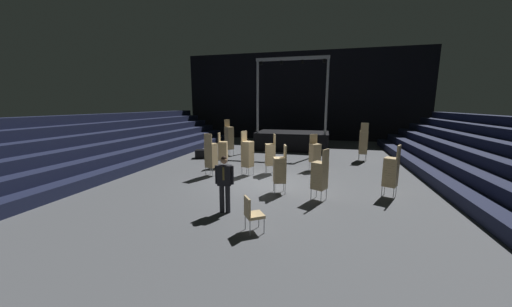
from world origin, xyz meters
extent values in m
cube|color=#515459|center=(0.00, 0.00, -0.05)|extent=(22.00, 30.00, 0.10)
cube|color=black|center=(0.00, 15.00, 4.00)|extent=(22.00, 0.30, 8.00)
cube|color=#191E38|center=(-6.88, 1.00, 0.23)|extent=(0.75, 24.00, 0.45)
cube|color=#191E38|center=(-7.62, 1.00, 0.68)|extent=(0.75, 24.00, 0.45)
cube|color=#191E38|center=(-8.38, 1.00, 1.12)|extent=(0.75, 24.00, 0.45)
cube|color=#191E38|center=(-9.12, 1.00, 1.57)|extent=(0.75, 24.00, 0.45)
cube|color=#191E38|center=(-9.88, 1.00, 2.02)|extent=(0.75, 24.00, 0.45)
cube|color=#191E38|center=(-10.62, 1.00, 2.48)|extent=(0.75, 24.00, 0.45)
cube|color=#191E38|center=(6.88, 1.00, 0.23)|extent=(0.75, 24.00, 0.45)
cube|color=#191E38|center=(7.62, 1.00, 0.68)|extent=(0.75, 24.00, 0.45)
cube|color=#191E38|center=(8.38, 1.00, 1.12)|extent=(0.75, 24.00, 0.45)
cube|color=black|center=(0.00, 9.10, 0.63)|extent=(5.13, 3.14, 1.27)
cylinder|color=#9EA0A8|center=(-2.32, 7.78, 3.74)|extent=(0.16, 0.16, 4.95)
cylinder|color=#9EA0A8|center=(2.32, 7.78, 3.74)|extent=(0.16, 0.16, 4.95)
cube|color=#9EA0A8|center=(0.00, 7.78, 6.21)|extent=(4.83, 0.20, 0.20)
cylinder|color=black|center=(-2.07, 7.78, 5.99)|extent=(0.18, 0.18, 0.22)
cylinder|color=black|center=(-0.69, 7.78, 5.99)|extent=(0.18, 0.18, 0.22)
cylinder|color=black|center=(0.69, 7.78, 5.99)|extent=(0.18, 0.18, 0.22)
cylinder|color=black|center=(2.07, 7.78, 5.99)|extent=(0.18, 0.18, 0.22)
cylinder|color=black|center=(-0.46, -3.35, 0.43)|extent=(0.15, 0.15, 0.86)
cylinder|color=black|center=(-0.64, -3.37, 0.43)|extent=(0.15, 0.15, 0.86)
cube|color=silver|center=(-0.55, -3.42, 1.17)|extent=(0.19, 0.12, 0.61)
cube|color=black|center=(-0.55, -3.36, 1.17)|extent=(0.43, 0.28, 0.61)
cube|color=brown|center=(-0.54, -3.47, 1.24)|extent=(0.06, 0.02, 0.39)
cylinder|color=black|center=(-0.32, -3.33, 1.18)|extent=(0.11, 0.11, 0.56)
cylinder|color=black|center=(-0.79, -3.39, 1.18)|extent=(0.11, 0.11, 0.56)
sphere|color=tan|center=(-0.55, -3.36, 1.61)|extent=(0.20, 0.20, 0.20)
sphere|color=black|center=(-0.55, -3.36, 1.67)|extent=(0.16, 0.16, 0.16)
cylinder|color=#B2B5BA|center=(-3.38, 5.60, 0.20)|extent=(0.02, 0.02, 0.40)
cylinder|color=#B2B5BA|center=(-3.58, 5.28, 0.20)|extent=(0.02, 0.02, 0.40)
cylinder|color=#B2B5BA|center=(-3.70, 5.81, 0.20)|extent=(0.02, 0.02, 0.40)
cylinder|color=#B2B5BA|center=(-3.90, 5.49, 0.20)|extent=(0.02, 0.02, 0.40)
cube|color=tan|center=(-3.64, 5.55, 0.44)|extent=(0.61, 0.61, 0.08)
cube|color=tan|center=(-3.64, 5.55, 0.53)|extent=(0.61, 0.61, 0.08)
cube|color=tan|center=(-3.64, 5.55, 0.61)|extent=(0.61, 0.61, 0.08)
cube|color=tan|center=(-3.64, 5.55, 0.70)|extent=(0.61, 0.61, 0.08)
cube|color=tan|center=(-3.64, 5.55, 0.78)|extent=(0.61, 0.61, 0.08)
cube|color=tan|center=(-3.64, 5.55, 0.87)|extent=(0.61, 0.61, 0.08)
cube|color=tan|center=(-3.64, 5.55, 0.95)|extent=(0.61, 0.61, 0.08)
cube|color=tan|center=(-3.64, 5.55, 1.04)|extent=(0.61, 0.61, 0.08)
cube|color=tan|center=(-3.64, 5.55, 1.12)|extent=(0.61, 0.61, 0.08)
cube|color=tan|center=(-3.64, 5.55, 1.21)|extent=(0.61, 0.61, 0.08)
cube|color=tan|center=(-3.64, 5.55, 1.29)|extent=(0.61, 0.61, 0.08)
cube|color=tan|center=(-3.64, 5.55, 1.38)|extent=(0.61, 0.61, 0.08)
cube|color=tan|center=(-3.64, 5.55, 1.46)|extent=(0.61, 0.61, 0.08)
cube|color=tan|center=(-3.64, 5.55, 1.55)|extent=(0.61, 0.61, 0.08)
cube|color=tan|center=(-3.64, 5.55, 1.63)|extent=(0.61, 0.61, 0.08)
cube|color=tan|center=(-3.64, 5.55, 1.72)|extent=(0.61, 0.61, 0.08)
cube|color=tan|center=(-3.64, 5.55, 1.80)|extent=(0.61, 0.61, 0.08)
cube|color=tan|center=(-3.81, 5.65, 2.08)|extent=(0.26, 0.37, 0.46)
cylinder|color=#B2B5BA|center=(-2.85, 0.79, 0.20)|extent=(0.02, 0.02, 0.40)
cylinder|color=#B2B5BA|center=(-2.48, 0.70, 0.20)|extent=(0.02, 0.02, 0.40)
cylinder|color=#B2B5BA|center=(-2.93, 0.42, 0.20)|extent=(0.02, 0.02, 0.40)
cylinder|color=#B2B5BA|center=(-2.56, 0.33, 0.20)|extent=(0.02, 0.02, 0.40)
cube|color=tan|center=(-2.70, 0.56, 0.44)|extent=(0.53, 0.53, 0.08)
cube|color=tan|center=(-2.70, 0.56, 0.53)|extent=(0.53, 0.53, 0.08)
cube|color=tan|center=(-2.70, 0.56, 0.61)|extent=(0.53, 0.53, 0.08)
cube|color=tan|center=(-2.70, 0.56, 0.70)|extent=(0.53, 0.53, 0.08)
cube|color=tan|center=(-2.70, 0.56, 0.78)|extent=(0.53, 0.53, 0.08)
cube|color=tan|center=(-2.70, 0.56, 0.87)|extent=(0.53, 0.53, 0.08)
cube|color=tan|center=(-2.70, 0.56, 0.95)|extent=(0.53, 0.53, 0.08)
cube|color=tan|center=(-2.70, 0.56, 1.04)|extent=(0.53, 0.53, 0.08)
cube|color=tan|center=(-2.70, 0.56, 1.12)|extent=(0.53, 0.53, 0.08)
cube|color=tan|center=(-2.70, 0.56, 1.21)|extent=(0.53, 0.53, 0.08)
cube|color=tan|center=(-2.70, 0.56, 1.29)|extent=(0.53, 0.53, 0.08)
cube|color=tan|center=(-2.70, 0.56, 1.38)|extent=(0.53, 0.53, 0.08)
cube|color=tan|center=(-2.70, 0.56, 1.46)|extent=(0.53, 0.53, 0.08)
cube|color=tan|center=(-2.75, 0.37, 1.73)|extent=(0.41, 0.14, 0.46)
cylinder|color=#B2B5BA|center=(-2.69, 2.64, 0.20)|extent=(0.02, 0.02, 0.40)
cylinder|color=#B2B5BA|center=(-2.63, 2.27, 0.20)|extent=(0.02, 0.02, 0.40)
cylinder|color=#B2B5BA|center=(-3.07, 2.58, 0.20)|extent=(0.02, 0.02, 0.40)
cylinder|color=#B2B5BA|center=(-3.00, 2.20, 0.20)|extent=(0.02, 0.02, 0.40)
cube|color=tan|center=(-2.85, 2.42, 0.44)|extent=(0.51, 0.51, 0.08)
cube|color=tan|center=(-2.85, 2.42, 0.53)|extent=(0.51, 0.51, 0.08)
cube|color=tan|center=(-2.85, 2.42, 0.61)|extent=(0.51, 0.51, 0.08)
cube|color=tan|center=(-2.85, 2.42, 0.70)|extent=(0.51, 0.51, 0.08)
cube|color=tan|center=(-2.85, 2.42, 0.78)|extent=(0.51, 0.51, 0.08)
cube|color=tan|center=(-2.85, 2.42, 0.87)|extent=(0.51, 0.51, 0.08)
cube|color=tan|center=(-2.85, 2.42, 0.95)|extent=(0.51, 0.51, 0.08)
cube|color=tan|center=(-2.85, 2.42, 1.04)|extent=(0.51, 0.51, 0.08)
cube|color=tan|center=(-2.85, 2.42, 1.12)|extent=(0.51, 0.51, 0.08)
cube|color=tan|center=(-2.85, 2.42, 1.21)|extent=(0.51, 0.51, 0.08)
cube|color=tan|center=(-2.85, 2.42, 1.29)|extent=(0.51, 0.51, 0.08)
cube|color=tan|center=(-3.04, 2.39, 1.56)|extent=(0.12, 0.41, 0.46)
cylinder|color=#B2B5BA|center=(-0.87, 1.18, 0.20)|extent=(0.02, 0.02, 0.40)
cylinder|color=#B2B5BA|center=(-1.00, 0.82, 0.20)|extent=(0.02, 0.02, 0.40)
cylinder|color=#B2B5BA|center=(-1.23, 1.30, 0.20)|extent=(0.02, 0.02, 0.40)
cylinder|color=#B2B5BA|center=(-1.36, 0.95, 0.20)|extent=(0.02, 0.02, 0.40)
cube|color=tan|center=(-1.12, 1.06, 0.44)|extent=(0.56, 0.56, 0.08)
cube|color=tan|center=(-1.12, 1.06, 0.53)|extent=(0.56, 0.56, 0.08)
cube|color=tan|center=(-1.12, 1.06, 0.61)|extent=(0.56, 0.56, 0.08)
cube|color=tan|center=(-1.12, 1.06, 0.70)|extent=(0.56, 0.56, 0.08)
cube|color=tan|center=(-1.12, 1.06, 0.78)|extent=(0.56, 0.56, 0.08)
cube|color=tan|center=(-1.12, 1.06, 0.87)|extent=(0.56, 0.56, 0.08)
cube|color=tan|center=(-1.12, 1.06, 0.95)|extent=(0.56, 0.56, 0.08)
cube|color=tan|center=(-1.12, 1.06, 1.04)|extent=(0.56, 0.56, 0.08)
cube|color=tan|center=(-1.12, 1.06, 1.12)|extent=(0.56, 0.56, 0.08)
cube|color=tan|center=(-1.12, 1.06, 1.21)|extent=(0.56, 0.56, 0.08)
cube|color=tan|center=(-1.12, 1.06, 1.29)|extent=(0.56, 0.56, 0.08)
cube|color=tan|center=(-1.12, 1.06, 1.38)|extent=(0.56, 0.56, 0.08)
cube|color=tan|center=(-1.12, 1.06, 1.46)|extent=(0.56, 0.56, 0.08)
cube|color=tan|center=(-1.12, 1.06, 1.55)|extent=(0.56, 0.56, 0.08)
cube|color=tan|center=(-1.30, 1.13, 1.82)|extent=(0.18, 0.40, 0.46)
cylinder|color=#B2B5BA|center=(0.61, -1.34, 0.20)|extent=(0.02, 0.02, 0.40)
cylinder|color=#B2B5BA|center=(0.50, -0.98, 0.20)|extent=(0.02, 0.02, 0.40)
cylinder|color=#B2B5BA|center=(0.97, -1.23, 0.20)|extent=(0.02, 0.02, 0.40)
cylinder|color=#B2B5BA|center=(0.86, -0.87, 0.20)|extent=(0.02, 0.02, 0.40)
cube|color=tan|center=(0.74, -1.11, 0.44)|extent=(0.55, 0.55, 0.08)
cube|color=tan|center=(0.74, -1.11, 0.53)|extent=(0.55, 0.55, 0.08)
cube|color=tan|center=(0.74, -1.11, 0.61)|extent=(0.55, 0.55, 0.08)
cube|color=tan|center=(0.74, -1.11, 0.70)|extent=(0.55, 0.55, 0.08)
cube|color=tan|center=(0.74, -1.11, 0.78)|extent=(0.55, 0.55, 0.08)
cube|color=tan|center=(0.74, -1.11, 0.87)|extent=(0.55, 0.55, 0.08)
cube|color=tan|center=(0.74, -1.11, 0.95)|extent=(0.55, 0.55, 0.08)
cube|color=tan|center=(0.74, -1.11, 1.04)|extent=(0.55, 0.55, 0.08)
cube|color=tan|center=(0.74, -1.11, 1.12)|extent=(0.55, 0.55, 0.08)
cube|color=tan|center=(0.74, -1.11, 1.21)|extent=(0.55, 0.55, 0.08)
cube|color=tan|center=(0.74, -1.11, 1.29)|extent=(0.55, 0.55, 0.08)
cube|color=tan|center=(0.92, -1.05, 1.56)|extent=(0.17, 0.40, 0.46)
cylinder|color=#B2B5BA|center=(2.13, 2.74, 0.20)|extent=(0.02, 0.02, 0.40)
cylinder|color=#B2B5BA|center=(1.81, 2.54, 0.20)|extent=(0.02, 0.02, 0.40)
cylinder|color=#B2B5BA|center=(1.93, 3.06, 0.20)|extent=(0.02, 0.02, 0.40)
cylinder|color=#B2B5BA|center=(1.60, 2.86, 0.20)|extent=(0.02, 0.02, 0.40)
cube|color=tan|center=(1.87, 2.80, 0.44)|extent=(0.61, 0.61, 0.08)
cube|color=tan|center=(1.87, 2.80, 0.53)|extent=(0.61, 0.61, 0.08)
cube|color=tan|center=(1.87, 2.80, 0.61)|extent=(0.61, 0.61, 0.08)
cube|color=tan|center=(1.87, 2.80, 0.70)|extent=(0.61, 0.61, 0.08)
cube|color=tan|center=(1.87, 2.80, 0.78)|extent=(0.61, 0.61, 0.08)
cube|color=tan|center=(1.87, 2.80, 0.87)|extent=(0.61, 0.61, 0.08)
cube|color=tan|center=(1.87, 2.80, 0.95)|extent=(0.61, 0.61, 0.08)
cube|color=tan|center=(1.87, 2.80, 1.04)|extent=(0.61, 0.61, 0.08)
cube|color=tan|center=(1.87, 2.80, 1.12)|extent=(0.61, 0.61, 0.08)
cube|color=tan|center=(1.87, 2.80, 1.21)|extent=(0.61, 0.61, 0.08)
cube|color=tan|center=(1.87, 2.80, 1.29)|extent=(0.61, 0.61, 0.08)
cube|color=tan|center=(1.76, 2.97, 1.56)|extent=(0.37, 0.26, 0.46)
cylinder|color=#B2B5BA|center=(4.31, 6.11, 0.20)|extent=(0.02, 0.02, 0.40)
cylinder|color=#B2B5BA|center=(4.69, 6.10, 0.20)|extent=(0.02, 0.02, 0.40)
cylinder|color=#B2B5BA|center=(4.30, 5.73, 0.20)|extent=(0.02, 0.02, 0.40)
cylinder|color=#B2B5BA|center=(4.68, 5.72, 0.20)|extent=(0.02, 0.02, 0.40)
cube|color=tan|center=(4.49, 5.91, 0.44)|extent=(0.46, 0.46, 0.08)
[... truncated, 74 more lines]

